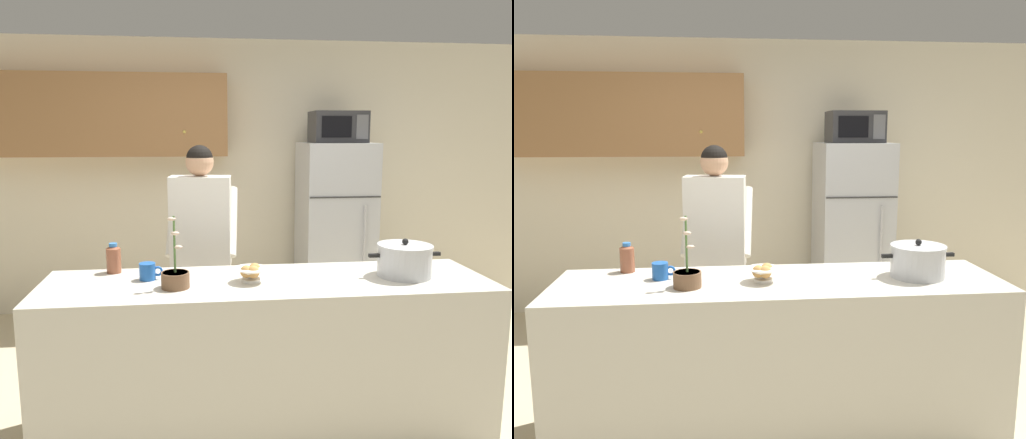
{
  "view_description": "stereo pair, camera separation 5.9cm",
  "coord_description": "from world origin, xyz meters",
  "views": [
    {
      "loc": [
        -0.39,
        -2.72,
        1.73
      ],
      "look_at": [
        0.0,
        0.55,
        1.17
      ],
      "focal_mm": 35.81,
      "sensor_mm": 36.0,
      "label": 1
    },
    {
      "loc": [
        -0.33,
        -2.73,
        1.73
      ],
      "look_at": [
        0.0,
        0.55,
        1.17
      ],
      "focal_mm": 35.81,
      "sensor_mm": 36.0,
      "label": 2
    }
  ],
  "objects": [
    {
      "name": "potted_orchid",
      "position": [
        -0.5,
        -0.08,
        0.98
      ],
      "size": [
        0.15,
        0.15,
        0.39
      ],
      "color": "brown",
      "rests_on": "kitchen_island"
    },
    {
      "name": "bottle_near_edge",
      "position": [
        -0.87,
        0.26,
        1.01
      ],
      "size": [
        0.08,
        0.08,
        0.18
      ],
      "color": "brown",
      "rests_on": "kitchen_island"
    },
    {
      "name": "microwave",
      "position": [
        0.89,
        1.83,
        1.78
      ],
      "size": [
        0.48,
        0.37,
        0.28
      ],
      "color": "#2D2D30",
      "rests_on": "refrigerator"
    },
    {
      "name": "kitchen_island",
      "position": [
        0.0,
        0.0,
        0.46
      ],
      "size": [
        2.49,
        0.68,
        0.92
      ],
      "primitive_type": "cube",
      "color": "beige",
      "rests_on": "ground"
    },
    {
      "name": "back_wall_unit",
      "position": [
        -0.27,
        2.25,
        1.43
      ],
      "size": [
        6.0,
        0.48,
        2.6
      ],
      "color": "beige",
      "rests_on": "ground"
    },
    {
      "name": "person_near_pot",
      "position": [
        -0.36,
        0.82,
        1.03
      ],
      "size": [
        0.54,
        0.46,
        1.65
      ],
      "color": "black",
      "rests_on": "ground"
    },
    {
      "name": "bread_bowl",
      "position": [
        -0.09,
        -0.03,
        0.97
      ],
      "size": [
        0.19,
        0.19,
        0.1
      ],
      "color": "white",
      "rests_on": "kitchen_island"
    },
    {
      "name": "cooking_pot",
      "position": [
        0.79,
        -0.01,
        1.01
      ],
      "size": [
        0.42,
        0.31,
        0.22
      ],
      "color": "silver",
      "rests_on": "kitchen_island"
    },
    {
      "name": "ground_plane",
      "position": [
        0.0,
        0.0,
        0.0
      ],
      "size": [
        14.0,
        14.0,
        0.0
      ],
      "primitive_type": "plane",
      "color": "#C6B793"
    },
    {
      "name": "coffee_mug",
      "position": [
        -0.66,
        0.09,
        0.97
      ],
      "size": [
        0.13,
        0.09,
        0.1
      ],
      "color": "#1E59B2",
      "rests_on": "kitchen_island"
    },
    {
      "name": "refrigerator",
      "position": [
        0.89,
        1.85,
        0.82
      ],
      "size": [
        0.64,
        0.68,
        1.64
      ],
      "color": "#B7BABF",
      "rests_on": "ground"
    }
  ]
}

